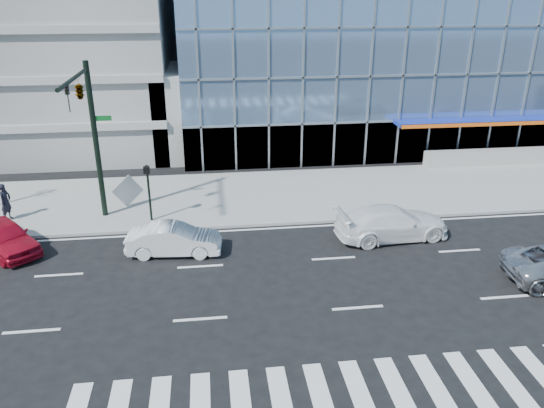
{
  "coord_description": "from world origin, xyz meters",
  "views": [
    {
      "loc": [
        -5.41,
        -20.7,
        11.48
      ],
      "look_at": [
        -2.44,
        3.0,
        1.56
      ],
      "focal_mm": 35.0,
      "sensor_mm": 36.0,
      "label": 1
    }
  ],
  "objects": [
    {
      "name": "white_sedan",
      "position": [
        -7.15,
        1.39,
        0.7
      ],
      "size": [
        4.39,
        1.86,
        1.41
      ],
      "primitive_type": "imported",
      "rotation": [
        0.0,
        0.0,
        1.48
      ],
      "color": "silver",
      "rests_on": "ground"
    },
    {
      "name": "white_suv",
      "position": [
        3.27,
        1.75,
        0.8
      ],
      "size": [
        5.73,
        2.77,
        1.61
      ],
      "primitive_type": "imported",
      "rotation": [
        0.0,
        0.0,
        1.66
      ],
      "color": "white",
      "rests_on": "ground"
    },
    {
      "name": "red_sedan",
      "position": [
        -14.91,
        2.59,
        0.75
      ],
      "size": [
        4.26,
        4.51,
        1.51
      ],
      "primitive_type": "imported",
      "rotation": [
        0.0,
        0.0,
        0.72
      ],
      "color": "#AA0D22",
      "rests_on": "ground"
    },
    {
      "name": "ped_signal_post",
      "position": [
        -8.5,
        4.94,
        2.14
      ],
      "size": [
        0.3,
        0.33,
        3.0
      ],
      "color": "black",
      "rests_on": "sidewalk"
    },
    {
      "name": "ramp_block",
      "position": [
        -6.0,
        18.0,
        3.0
      ],
      "size": [
        6.0,
        8.0,
        6.0
      ],
      "primitive_type": "cube",
      "color": "gray",
      "rests_on": "ground"
    },
    {
      "name": "ground",
      "position": [
        0.0,
        0.0,
        0.0
      ],
      "size": [
        160.0,
        160.0,
        0.0
      ],
      "primitive_type": "plane",
      "color": "black",
      "rests_on": "ground"
    },
    {
      "name": "tilted_panel",
      "position": [
        -9.88,
        7.07,
        1.06
      ],
      "size": [
        1.61,
        0.94,
        1.81
      ],
      "primitive_type": "cube",
      "rotation": [
        0.0,
        0.95,
        0.51
      ],
      "color": "#A7A7A7",
      "rests_on": "sidewalk"
    },
    {
      "name": "theatre_building",
      "position": [
        14.0,
        26.0,
        7.5
      ],
      "size": [
        42.0,
        26.0,
        15.0
      ],
      "primitive_type": "cube",
      "color": "#6E8FB8",
      "rests_on": "ground"
    },
    {
      "name": "pedestrian",
      "position": [
        -15.88,
        5.99,
        1.14
      ],
      "size": [
        0.66,
        0.83,
        1.98
      ],
      "primitive_type": "imported",
      "rotation": [
        0.0,
        0.0,
        1.28
      ],
      "color": "black",
      "rests_on": "sidewalk"
    },
    {
      "name": "parking_garage",
      "position": [
        -20.0,
        26.0,
        10.0
      ],
      "size": [
        24.0,
        24.0,
        20.0
      ],
      "primitive_type": "cube",
      "color": "gray",
      "rests_on": "ground"
    },
    {
      "name": "traffic_signal",
      "position": [
        -11.0,
        4.57,
        6.16
      ],
      "size": [
        1.14,
        5.74,
        8.0
      ],
      "color": "black",
      "rests_on": "sidewalk"
    },
    {
      "name": "sidewalk",
      "position": [
        0.0,
        8.0,
        0.07
      ],
      "size": [
        120.0,
        8.0,
        0.15
      ],
      "primitive_type": "cube",
      "color": "gray",
      "rests_on": "ground"
    }
  ]
}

